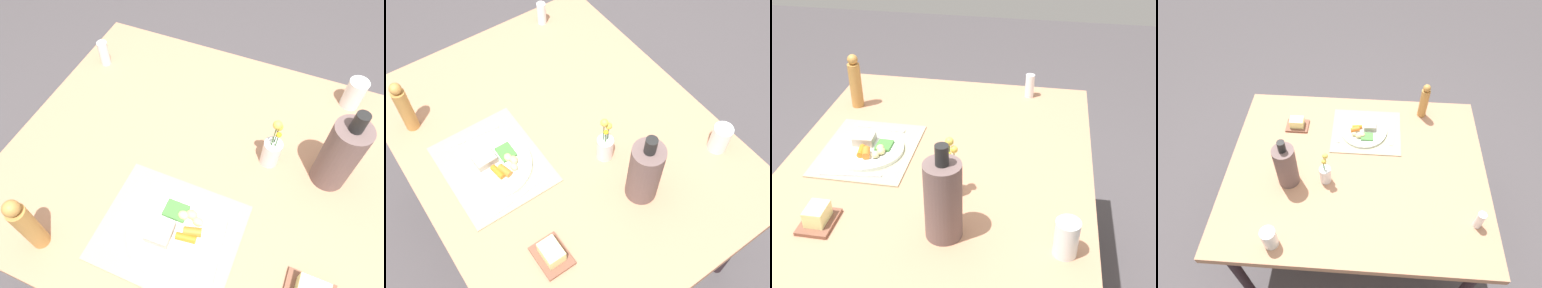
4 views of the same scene
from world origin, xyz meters
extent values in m
plane|color=#474245|center=(0.00, 0.00, 0.00)|extent=(8.00, 8.00, 0.00)
cube|color=tan|center=(0.00, 0.00, 0.74)|extent=(1.39, 1.10, 0.04)
cylinder|color=#2E2025|center=(-0.61, -0.47, 0.36)|extent=(0.05, 0.05, 0.71)
cylinder|color=#2E2025|center=(-0.61, 0.47, 0.36)|extent=(0.05, 0.05, 0.71)
cylinder|color=#2E2025|center=(0.61, 0.47, 0.36)|extent=(0.05, 0.05, 0.71)
cube|color=tan|center=(-0.04, -0.27, 0.76)|extent=(0.40, 0.34, 0.01)
cylinder|color=white|center=(-0.03, -0.27, 0.77)|extent=(0.27, 0.27, 0.02)
cube|color=#A49989|center=(-0.06, -0.29, 0.79)|extent=(0.07, 0.08, 0.03)
cylinder|color=orange|center=(0.01, -0.28, 0.79)|extent=(0.06, 0.03, 0.02)
cylinder|color=orange|center=(0.02, -0.25, 0.79)|extent=(0.06, 0.04, 0.03)
ellipsoid|color=#CBB384|center=(-0.02, -0.22, 0.79)|extent=(0.03, 0.03, 0.02)
ellipsoid|color=#C8B977|center=(0.00, -0.21, 0.79)|extent=(0.04, 0.03, 0.02)
ellipsoid|color=#CABC7E|center=(0.02, -0.22, 0.79)|extent=(0.03, 0.03, 0.02)
cube|color=#438237|center=(-0.05, -0.21, 0.78)|extent=(0.07, 0.06, 0.01)
cube|color=silver|center=(-0.20, -0.27, 0.77)|extent=(0.03, 0.20, 0.00)
cube|color=silver|center=(0.12, -0.28, 0.77)|extent=(0.04, 0.22, 0.00)
cube|color=brown|center=(0.37, -0.28, 0.76)|extent=(0.13, 0.10, 0.01)
cube|color=#EAEB94|center=(0.37, -0.28, 0.79)|extent=(0.08, 0.06, 0.05)
cylinder|color=#B17D3C|center=(-0.38, -0.43, 0.85)|extent=(0.05, 0.05, 0.19)
sphere|color=#B17D3C|center=(-0.38, -0.43, 0.97)|extent=(0.04, 0.04, 0.04)
cylinder|color=brown|center=(0.35, 0.10, 0.88)|extent=(0.11, 0.11, 0.25)
cylinder|color=black|center=(0.35, 0.10, 1.04)|extent=(0.04, 0.04, 0.06)
cylinder|color=silver|center=(0.16, 0.09, 0.81)|extent=(0.06, 0.06, 0.10)
cylinder|color=#3F7233|center=(0.16, 0.08, 0.84)|extent=(0.00, 0.00, 0.16)
sphere|color=yellow|center=(0.16, 0.08, 0.91)|extent=(0.02, 0.02, 0.02)
cylinder|color=#3F7233|center=(0.15, 0.08, 0.86)|extent=(0.00, 0.00, 0.20)
sphere|color=gold|center=(0.15, 0.08, 0.95)|extent=(0.03, 0.03, 0.03)
cylinder|color=#3F7233|center=(0.15, 0.09, 0.84)|extent=(0.00, 0.00, 0.17)
sphere|color=gold|center=(0.15, 0.09, 0.93)|extent=(0.02, 0.02, 0.02)
cylinder|color=silver|center=(0.36, 0.45, 0.81)|extent=(0.07, 0.07, 0.11)
cylinder|color=silver|center=(0.36, 0.45, 0.79)|extent=(0.06, 0.06, 0.06)
cylinder|color=white|center=(-0.59, 0.29, 0.81)|extent=(0.04, 0.04, 0.10)
camera|label=1|loc=(0.17, -0.60, 1.75)|focal=32.95mm
camera|label=2|loc=(0.85, -0.52, 2.16)|focal=42.63mm
camera|label=3|loc=(1.38, 0.34, 1.75)|focal=45.37mm
camera|label=4|loc=(-0.04, 1.07, 2.25)|focal=31.76mm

